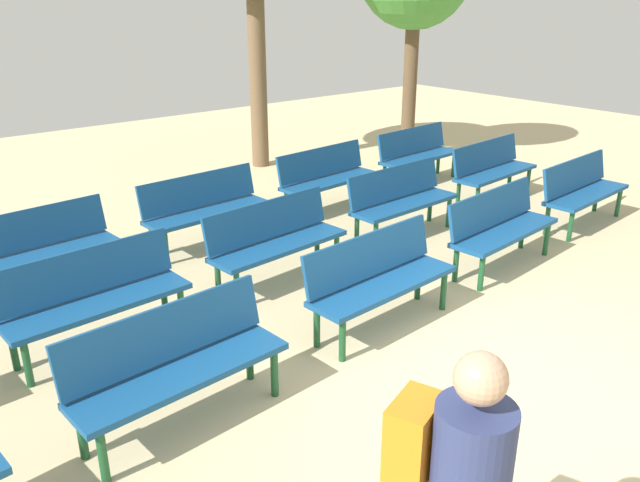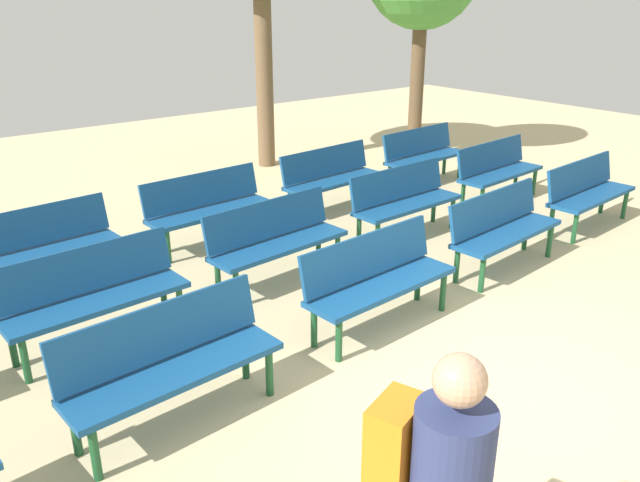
# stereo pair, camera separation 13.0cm
# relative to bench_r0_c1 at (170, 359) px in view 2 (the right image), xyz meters

# --- Properties ---
(ground_plane) EXTENTS (25.19, 25.19, 0.00)m
(ground_plane) POSITION_rel_bench_r0_c1_xyz_m (2.20, -1.45, -0.50)
(ground_plane) COLOR #CCB789
(bench_r0_c1) EXTENTS (1.63, 0.57, 0.87)m
(bench_r0_c1) POSITION_rel_bench_r0_c1_xyz_m (0.00, 0.00, 0.00)
(bench_r0_c1) COLOR navy
(bench_r0_c1) RESTS_ON ground_plane
(bench_r0_c2) EXTENTS (1.62, 0.57, 0.87)m
(bench_r0_c2) POSITION_rel_bench_r0_c1_xyz_m (2.14, 0.12, 0.00)
(bench_r0_c2) COLOR navy
(bench_r0_c2) RESTS_ON ground_plane
(bench_r0_c3) EXTENTS (1.63, 0.61, 0.87)m
(bench_r0_c3) POSITION_rel_bench_r0_c1_xyz_m (4.16, 0.24, 0.00)
(bench_r0_c3) COLOR navy
(bench_r0_c3) RESTS_ON ground_plane
(bench_r0_c4) EXTENTS (1.63, 0.58, 0.87)m
(bench_r0_c4) POSITION_rel_bench_r0_c1_xyz_m (6.19, 0.40, 0.00)
(bench_r0_c4) COLOR navy
(bench_r0_c4) RESTS_ON ground_plane
(bench_r1_c1) EXTENTS (1.62, 0.56, 0.87)m
(bench_r1_c1) POSITION_rel_bench_r0_c1_xyz_m (-0.04, 1.43, 0.00)
(bench_r1_c1) COLOR navy
(bench_r1_c1) RESTS_ON ground_plane
(bench_r1_c2) EXTENTS (1.63, 0.60, 0.87)m
(bench_r1_c2) POSITION_rel_bench_r0_c1_xyz_m (1.97, 1.53, 0.00)
(bench_r1_c2) COLOR navy
(bench_r1_c2) RESTS_ON ground_plane
(bench_r1_c3) EXTENTS (1.62, 0.54, 0.87)m
(bench_r1_c3) POSITION_rel_bench_r0_c1_xyz_m (4.03, 1.65, 0.00)
(bench_r1_c3) COLOR navy
(bench_r1_c3) RESTS_ON ground_plane
(bench_r1_c4) EXTENTS (1.63, 0.59, 0.87)m
(bench_r1_c4) POSITION_rel_bench_r0_c1_xyz_m (6.16, 1.83, 0.00)
(bench_r1_c4) COLOR navy
(bench_r1_c4) RESTS_ON ground_plane
(bench_r2_c1) EXTENTS (1.63, 0.59, 0.87)m
(bench_r2_c1) POSITION_rel_bench_r0_c1_xyz_m (-0.08, 2.86, 0.00)
(bench_r2_c1) COLOR navy
(bench_r2_c1) RESTS_ON ground_plane
(bench_r2_c2) EXTENTS (1.62, 0.56, 0.87)m
(bench_r2_c2) POSITION_rel_bench_r0_c1_xyz_m (1.94, 2.95, 0.00)
(bench_r2_c2) COLOR navy
(bench_r2_c2) RESTS_ON ground_plane
(bench_r2_c3) EXTENTS (1.63, 0.61, 0.87)m
(bench_r2_c3) POSITION_rel_bench_r0_c1_xyz_m (3.99, 3.06, 0.00)
(bench_r2_c3) COLOR navy
(bench_r2_c3) RESTS_ON ground_plane
(bench_r2_c4) EXTENTS (1.63, 0.59, 0.87)m
(bench_r2_c4) POSITION_rel_bench_r0_c1_xyz_m (6.02, 3.18, 0.00)
(bench_r2_c4) COLOR navy
(bench_r2_c4) RESTS_ON ground_plane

